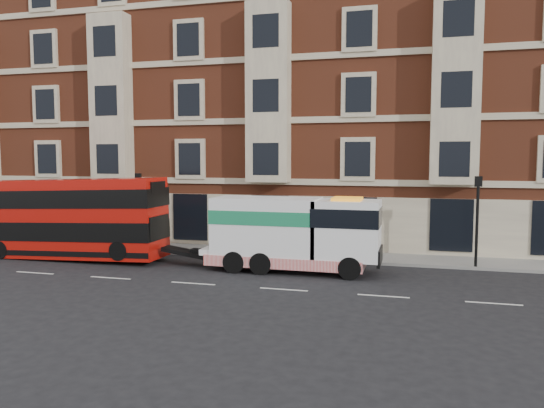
# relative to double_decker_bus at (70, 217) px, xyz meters

# --- Properties ---
(ground) EXTENTS (120.00, 120.00, 0.00)m
(ground) POSITION_rel_double_decker_bus_xyz_m (8.58, -3.50, -2.24)
(ground) COLOR black
(ground) RESTS_ON ground
(sidewalk) EXTENTS (90.00, 3.00, 0.15)m
(sidewalk) POSITION_rel_double_decker_bus_xyz_m (8.58, 4.00, -2.17)
(sidewalk) COLOR slate
(sidewalk) RESTS_ON ground
(victorian_terrace) EXTENTS (45.00, 12.00, 20.40)m
(victorian_terrace) POSITION_rel_double_decker_bus_xyz_m (9.08, 11.50, 7.82)
(victorian_terrace) COLOR brown
(victorian_terrace) RESTS_ON ground
(lamp_post_west) EXTENTS (0.35, 0.15, 4.35)m
(lamp_post_west) POSITION_rel_double_decker_bus_xyz_m (2.58, 2.70, 0.44)
(lamp_post_west) COLOR black
(lamp_post_west) RESTS_ON sidewalk
(lamp_post_east) EXTENTS (0.35, 0.15, 4.35)m
(lamp_post_east) POSITION_rel_double_decker_bus_xyz_m (20.58, 2.70, 0.44)
(lamp_post_east) COLOR black
(lamp_post_east) RESTS_ON sidewalk
(double_decker_bus) EXTENTS (10.45, 2.40, 4.23)m
(double_decker_bus) POSITION_rel_double_decker_bus_xyz_m (0.00, 0.00, 0.00)
(double_decker_bus) COLOR #B4100A
(double_decker_bus) RESTS_ON ground
(tow_truck) EXTENTS (8.37, 2.47, 3.49)m
(tow_truck) POSITION_rel_double_decker_bus_xyz_m (12.05, -0.00, -0.39)
(tow_truck) COLOR white
(tow_truck) RESTS_ON ground
(pedestrian) EXTENTS (0.64, 0.45, 1.69)m
(pedestrian) POSITION_rel_double_decker_bus_xyz_m (0.18, 2.91, -1.24)
(pedestrian) COLOR #1F1933
(pedestrian) RESTS_ON sidewalk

